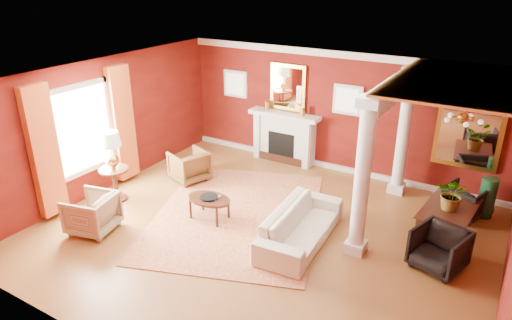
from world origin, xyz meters
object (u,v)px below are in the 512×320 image
Objects in this scene: coffee_table at (209,200)px; sofa at (301,220)px; side_table at (111,155)px; dining_table at (450,214)px; armchair_stripe at (92,211)px; armchair_leopard at (189,164)px.

sofa is at bearing 5.77° from coffee_table.
sofa is 1.46× the size of side_table.
sofa reaches higher than dining_table.
side_table is at bearing 94.04° from sofa.
side_table is (-4.12, -0.54, 0.60)m from sofa.
sofa is at bearing 102.40° from armchair_stripe.
sofa is at bearing 7.52° from side_table.
armchair_stripe is 1.43m from side_table.
armchair_stripe is at bearing 125.84° from dining_table.
side_table reaches higher than dining_table.
armchair_stripe is at bearing 17.15° from armchair_leopard.
sofa is 4.20m from side_table.
side_table is 6.78m from dining_table.
armchair_leopard is 0.96× the size of armchair_stripe.
sofa is 1.49× the size of dining_table.
coffee_table is at bearing 70.63° from armchair_leopard.
coffee_table is (1.63, 1.49, 0.00)m from armchair_stripe.
side_table reaches higher than armchair_leopard.
armchair_leopard is 1.92m from coffee_table.
side_table reaches higher than sofa.
armchair_stripe is 6.68m from dining_table.
dining_table reaches higher than coffee_table.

